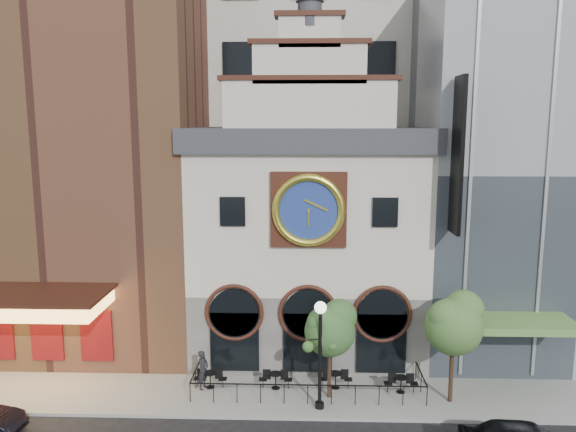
% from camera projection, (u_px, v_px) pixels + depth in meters
% --- Properties ---
extents(ground, '(120.00, 120.00, 0.00)m').
position_uv_depth(ground, '(308.00, 421.00, 24.00)').
color(ground, black).
rests_on(ground, ground).
extents(sidewalk, '(44.00, 5.00, 0.15)m').
position_uv_depth(sidewalk, '(308.00, 392.00, 26.45)').
color(sidewalk, gray).
rests_on(sidewalk, ground).
extents(clock_building, '(12.60, 8.78, 18.65)m').
position_uv_depth(clock_building, '(308.00, 232.00, 30.60)').
color(clock_building, '#605E5B').
rests_on(clock_building, ground).
extents(theater_building, '(14.00, 15.60, 25.00)m').
position_uv_depth(theater_building, '(82.00, 123.00, 32.14)').
color(theater_building, brown).
rests_on(theater_building, ground).
extents(retail_building, '(14.00, 14.40, 20.00)m').
position_uv_depth(retail_building, '(538.00, 167.00, 31.76)').
color(retail_building, gray).
rests_on(retail_building, ground).
extents(office_tower, '(20.00, 16.00, 40.00)m').
position_uv_depth(office_tower, '(309.00, 19.00, 40.40)').
color(office_tower, '#B9B7A7').
rests_on(office_tower, ground).
extents(cafe_railing, '(10.60, 2.60, 0.90)m').
position_uv_depth(cafe_railing, '(308.00, 381.00, 26.36)').
color(cafe_railing, black).
rests_on(cafe_railing, sidewalk).
extents(bistro_0, '(1.58, 0.68, 0.90)m').
position_uv_depth(bistro_0, '(210.00, 378.00, 26.63)').
color(bistro_0, black).
rests_on(bistro_0, sidewalk).
extents(bistro_1, '(1.58, 0.68, 0.90)m').
position_uv_depth(bistro_1, '(276.00, 379.00, 26.54)').
color(bistro_1, black).
rests_on(bistro_1, sidewalk).
extents(bistro_2, '(1.58, 0.68, 0.90)m').
position_uv_depth(bistro_2, '(335.00, 379.00, 26.58)').
color(bistro_2, black).
rests_on(bistro_2, sidewalk).
extents(bistro_3, '(1.58, 0.68, 0.90)m').
position_uv_depth(bistro_3, '(401.00, 383.00, 26.15)').
color(bistro_3, black).
rests_on(bistro_3, sidewalk).
extents(pedestrian, '(0.66, 0.80, 1.87)m').
position_uv_depth(pedestrian, '(203.00, 370.00, 26.46)').
color(pedestrian, black).
rests_on(pedestrian, sidewalk).
extents(lamppost, '(1.55, 0.70, 4.90)m').
position_uv_depth(lamppost, '(320.00, 343.00, 24.30)').
color(lamppost, black).
rests_on(lamppost, sidewalk).
extents(tree_left, '(2.38, 2.29, 4.59)m').
position_uv_depth(tree_left, '(331.00, 327.00, 25.26)').
color(tree_left, '#382619').
rests_on(tree_left, sidewalk).
extents(tree_right, '(2.66, 2.56, 5.11)m').
position_uv_depth(tree_right, '(455.00, 322.00, 24.82)').
color(tree_right, '#382619').
rests_on(tree_right, sidewalk).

